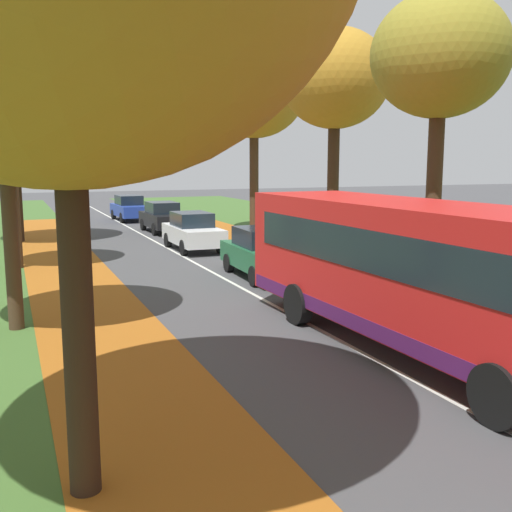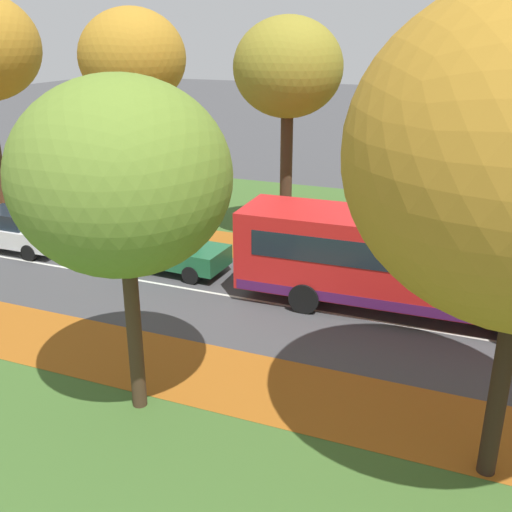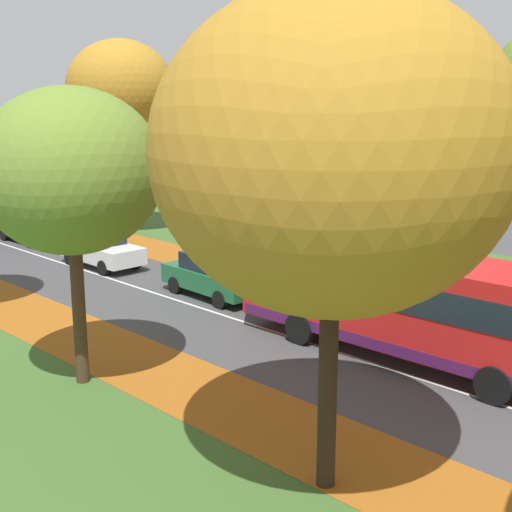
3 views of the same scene
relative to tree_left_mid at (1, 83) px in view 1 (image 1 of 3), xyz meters
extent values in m
cube|color=#9E5619|center=(1.77, -2.87, -5.44)|extent=(2.80, 60.00, 0.00)
cube|color=#3D6028|center=(15.57, 3.13, -5.45)|extent=(12.00, 90.00, 0.01)
cube|color=#9E5619|center=(10.97, -2.87, -5.44)|extent=(2.80, 60.00, 0.00)
cube|color=silver|center=(6.37, 3.13, -5.45)|extent=(0.12, 80.00, 0.01)
cylinder|color=black|center=(0.62, -7.64, -3.47)|extent=(0.36, 0.36, 3.96)
cylinder|color=#422D1E|center=(0.00, 0.00, -3.57)|extent=(0.34, 0.34, 3.77)
ellipsoid|color=olive|center=(0.00, 0.00, 0.02)|extent=(4.54, 4.54, 4.09)
cylinder|color=#422D1E|center=(0.19, 8.48, -3.43)|extent=(0.36, 0.36, 4.04)
ellipsoid|color=olive|center=(0.19, 8.48, 0.09)|extent=(4.01, 4.01, 3.61)
cylinder|color=black|center=(0.46, 16.08, -3.67)|extent=(0.32, 0.32, 3.57)
ellipsoid|color=olive|center=(0.46, 16.08, 0.29)|extent=(5.79, 5.79, 5.21)
cylinder|color=#422D1E|center=(12.14, 0.66, -2.77)|extent=(0.48, 0.48, 5.37)
ellipsoid|color=olive|center=(12.14, 0.66, 1.47)|extent=(4.14, 4.14, 3.72)
cylinder|color=#382619|center=(12.66, 7.79, -2.73)|extent=(0.49, 0.49, 5.44)
ellipsoid|color=#AD7A23|center=(12.66, 7.79, 1.69)|extent=(4.52, 4.52, 4.07)
cylinder|color=#422D1E|center=(12.39, 15.87, -2.75)|extent=(0.49, 0.49, 5.41)
ellipsoid|color=#AD7A23|center=(12.39, 15.87, 2.03)|extent=(5.52, 5.52, 4.96)
cube|color=red|center=(7.40, -4.91, -3.72)|extent=(2.79, 10.47, 2.50)
cube|color=#19232D|center=(7.40, -4.91, -3.32)|extent=(2.79, 9.22, 0.80)
cube|color=#4C1951|center=(7.40, -4.91, -4.79)|extent=(2.80, 10.26, 0.32)
cylinder|color=black|center=(6.31, -8.17, -4.97)|extent=(0.33, 0.97, 0.96)
cylinder|color=black|center=(8.51, -2.02, -4.97)|extent=(0.33, 0.97, 0.96)
cylinder|color=black|center=(6.14, -2.08, -4.97)|extent=(0.33, 0.97, 0.96)
cube|color=#1E6038|center=(7.64, 3.50, -4.78)|extent=(1.86, 4.26, 0.70)
cube|color=#19232D|center=(7.65, 3.65, -4.13)|extent=(1.52, 2.07, 0.60)
cylinder|color=black|center=(8.38, 2.17, -5.13)|extent=(0.24, 0.65, 0.64)
cylinder|color=black|center=(6.81, 2.23, -5.13)|extent=(0.24, 0.65, 0.64)
cylinder|color=black|center=(8.48, 4.77, -5.13)|extent=(0.24, 0.65, 0.64)
cylinder|color=black|center=(6.91, 4.83, -5.13)|extent=(0.24, 0.65, 0.64)
cube|color=silver|center=(7.25, 10.26, -4.78)|extent=(1.71, 4.20, 0.70)
cube|color=#19232D|center=(7.25, 10.41, -4.13)|extent=(1.45, 2.02, 0.60)
cylinder|color=black|center=(8.04, 8.96, -5.13)|extent=(0.22, 0.64, 0.64)
cylinder|color=black|center=(6.47, 8.96, -5.13)|extent=(0.22, 0.64, 0.64)
cylinder|color=black|center=(8.03, 11.57, -5.13)|extent=(0.22, 0.64, 0.64)
cylinder|color=black|center=(6.47, 11.56, -5.13)|extent=(0.22, 0.64, 0.64)
cube|color=black|center=(7.65, 17.24, -4.78)|extent=(1.78, 4.23, 0.70)
cube|color=#19232D|center=(7.65, 17.39, -4.13)|extent=(1.48, 2.04, 0.60)
cylinder|color=black|center=(8.46, 15.95, -5.13)|extent=(0.23, 0.64, 0.64)
cylinder|color=black|center=(6.89, 15.92, -5.13)|extent=(0.23, 0.64, 0.64)
cylinder|color=black|center=(8.40, 18.56, -5.13)|extent=(0.23, 0.64, 0.64)
cylinder|color=black|center=(6.84, 18.53, -5.13)|extent=(0.23, 0.64, 0.64)
cube|color=#233D9E|center=(7.19, 24.30, -4.78)|extent=(1.86, 4.26, 0.70)
cube|color=#19232D|center=(7.19, 24.45, -4.13)|extent=(1.52, 2.07, 0.60)
cylinder|color=black|center=(8.03, 23.03, -5.13)|extent=(0.24, 0.65, 0.64)
cylinder|color=black|center=(6.46, 22.96, -5.13)|extent=(0.24, 0.65, 0.64)
cylinder|color=black|center=(7.93, 25.63, -5.13)|extent=(0.24, 0.65, 0.64)
cylinder|color=black|center=(6.36, 25.57, -5.13)|extent=(0.24, 0.65, 0.64)
camera|label=1|loc=(-0.02, -14.35, -1.66)|focal=42.00mm
camera|label=2|loc=(-10.04, -6.99, 2.84)|focal=42.00mm
camera|label=3|loc=(-9.01, -15.44, 1.91)|focal=50.00mm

